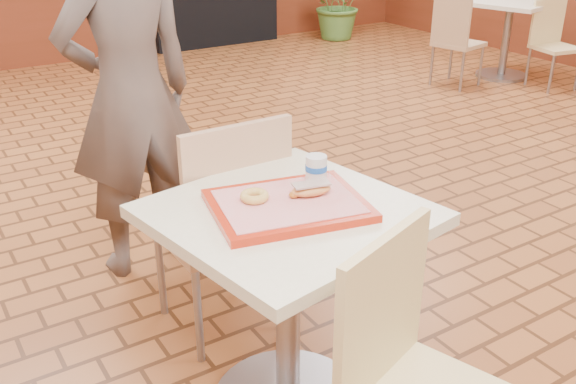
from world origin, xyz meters
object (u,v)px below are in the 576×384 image
potted_plant (338,3)px  paper_cup (316,168)px  serving_tray (288,205)px  customer (131,95)px  chair_main_front (414,377)px  ring_donut (254,196)px  chair_second_left (455,37)px  chair_main_back (226,219)px  long_john_donut (310,190)px  main_table (288,280)px  second_table (508,27)px  chair_second_front (552,39)px

potted_plant → paper_cup: bearing=-127.2°
serving_tray → customer: bearing=92.8°
chair_main_front → ring_donut: chair_main_front is taller
customer → chair_second_left: customer is taller
chair_main_back → long_john_donut: 0.60m
serving_tray → chair_second_left: 4.58m
long_john_donut → paper_cup: (0.08, 0.08, 0.03)m
paper_cup → chair_second_left: paper_cup is taller
chair_main_front → potted_plant: chair_main_front is taller
customer → main_table: bearing=89.8°
chair_main_front → serving_tray: (-0.06, 0.55, 0.31)m
paper_cup → second_table: paper_cup is taller
paper_cup → chair_second_left: 4.41m
customer → paper_cup: customer is taller
long_john_donut → potted_plant: potted_plant is taller
chair_second_left → long_john_donut: bearing=116.0°
paper_cup → potted_plant: paper_cup is taller
serving_tray → paper_cup: size_ratio=5.22×
chair_main_back → ring_donut: chair_main_back is taller
ring_donut → potted_plant: 6.60m
chair_main_front → chair_second_front: (4.36, 2.84, -0.06)m
main_table → customer: 1.29m
serving_tray → second_table: 5.15m
ring_donut → potted_plant: bearing=51.1°
chair_main_front → long_john_donut: bearing=69.1°
chair_second_left → potted_plant: potted_plant is taller
long_john_donut → paper_cup: 0.12m
ring_donut → long_john_donut: (0.17, -0.06, 0.01)m
paper_cup → second_table: (4.18, 2.68, -0.38)m
chair_second_left → second_table: bearing=-102.7°
paper_cup → chair_second_front: paper_cup is taller
customer → potted_plant: 5.72m
ring_donut → long_john_donut: long_john_donut is taller
chair_main_front → second_table: chair_main_front is taller
second_table → paper_cup: bearing=-147.3°
ring_donut → second_table: 5.20m
chair_main_back → serving_tray: chair_main_back is taller
chair_main_front → main_table: bearing=77.6°
long_john_donut → potted_plant: 6.55m
customer → potted_plant: customer is taller
customer → chair_main_front: bearing=90.9°
customer → chair_second_front: customer is taller
chair_main_front → potted_plant: (3.99, 5.74, -0.06)m
paper_cup → potted_plant: size_ratio=0.10×
main_table → chair_main_back: (0.03, 0.51, -0.00)m
ring_donut → chair_second_front: (4.51, 2.23, -0.40)m
main_table → ring_donut: (-0.09, 0.06, 0.31)m
ring_donut → chair_second_left: size_ratio=0.11×
paper_cup → long_john_donut: bearing=-134.2°
second_table → chair_second_front: size_ratio=0.93×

